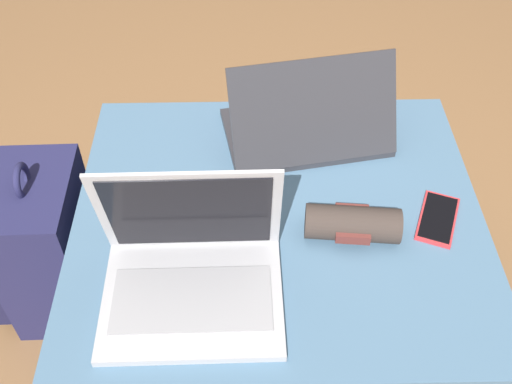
% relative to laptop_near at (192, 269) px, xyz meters
% --- Properties ---
extents(ground_plane, '(14.00, 14.00, 0.00)m').
position_rel_laptop_near_xyz_m(ground_plane, '(0.17, 0.18, -0.50)').
color(ground_plane, olive).
extents(ottoman, '(0.87, 0.77, 0.44)m').
position_rel_laptop_near_xyz_m(ottoman, '(0.17, 0.18, -0.28)').
color(ottoman, '#2A3D4E').
rests_on(ottoman, ground_plane).
extents(laptop_near, '(0.34, 0.26, 0.27)m').
position_rel_laptop_near_xyz_m(laptop_near, '(0.00, 0.00, 0.00)').
color(laptop_near, '#B7B7BC').
rests_on(laptop_near, ottoman).
extents(laptop_far, '(0.41, 0.30, 0.23)m').
position_rel_laptop_near_xyz_m(laptop_far, '(0.25, 0.41, -0.01)').
color(laptop_far, '#333338').
rests_on(laptop_far, ottoman).
extents(cell_phone, '(0.12, 0.16, 0.01)m').
position_rel_laptop_near_xyz_m(cell_phone, '(0.51, 0.16, -0.05)').
color(cell_phone, red).
rests_on(cell_phone, ottoman).
extents(backpack, '(0.25, 0.29, 0.49)m').
position_rel_laptop_near_xyz_m(backpack, '(-0.41, 0.29, -0.29)').
color(backpack, '#23234C').
rests_on(backpack, ground_plane).
extents(wrist_brace, '(0.20, 0.10, 0.07)m').
position_rel_laptop_near_xyz_m(wrist_brace, '(0.32, 0.12, -0.02)').
color(wrist_brace, '#3D332D').
rests_on(wrist_brace, ottoman).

